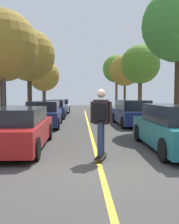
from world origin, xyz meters
TOP-DOWN VIEW (x-y plane):
  - ground at (0.00, 0.00)m, footprint 80.00×80.00m
  - center_line at (0.00, 4.00)m, footprint 0.12×39.20m
  - parked_car_left_nearest at (-2.53, 2.53)m, footprint 1.92×4.69m
  - parked_car_left_near at (-2.53, 8.59)m, footprint 2.00×4.53m
  - parked_car_left_far at (-2.53, 14.11)m, footprint 1.88×4.22m
  - parked_car_left_farthest at (-2.53, 20.09)m, footprint 2.03×4.09m
  - parked_car_right_nearest at (2.53, 2.12)m, footprint 1.82×4.52m
  - parked_car_right_near at (2.53, 8.94)m, footprint 1.89×4.54m
  - street_tree_left_nearest at (-4.49, 7.60)m, footprint 3.68×3.68m
  - street_tree_left_near at (-4.49, 14.58)m, footprint 4.06×4.06m
  - street_tree_left_far at (-4.49, 22.65)m, footprint 3.38×3.38m
  - street_tree_right_nearest at (4.49, 7.09)m, footprint 3.73×3.73m
  - street_tree_right_near at (4.49, 15.43)m, footprint 3.22×3.22m
  - street_tree_right_far at (4.49, 22.87)m, footprint 3.49×3.49m
  - street_tree_right_farthest at (4.49, 29.63)m, footprint 3.81×3.81m
  - streetlamp at (-4.28, 7.00)m, footprint 0.36×0.24m
  - skateboard at (0.08, 0.95)m, footprint 0.42×0.87m
  - skateboarder at (0.07, 0.92)m, footprint 0.58×0.70m

SIDE VIEW (x-z plane):
  - ground at x=0.00m, z-range 0.00..0.00m
  - center_line at x=0.00m, z-range 0.00..0.01m
  - skateboard at x=0.08m, z-range 0.04..0.14m
  - parked_car_left_farthest at x=-2.53m, z-range -0.01..1.33m
  - parked_car_left_nearest at x=-2.53m, z-range -0.01..1.34m
  - parked_car_left_near at x=-2.53m, z-range -0.02..1.40m
  - parked_car_left_far at x=-2.53m, z-range -0.01..1.39m
  - parked_car_right_nearest at x=2.53m, z-range -0.02..1.43m
  - parked_car_right_near at x=2.53m, z-range -0.01..1.46m
  - skateboarder at x=0.07m, z-range 0.23..2.04m
  - streetlamp at x=-4.28m, z-range 0.54..5.67m
  - street_tree_left_far at x=-4.49m, z-range 1.15..6.59m
  - street_tree_left_nearest at x=-4.49m, z-range 1.28..7.28m
  - street_tree_right_near at x=4.49m, z-range 1.40..7.20m
  - street_tree_right_far at x=4.49m, z-range 1.45..7.59m
  - street_tree_left_near at x=-4.49m, z-range 1.47..8.23m
  - street_tree_right_nearest at x=4.49m, z-range 1.75..8.75m
  - street_tree_right_farthest at x=4.49m, z-range 1.79..8.96m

